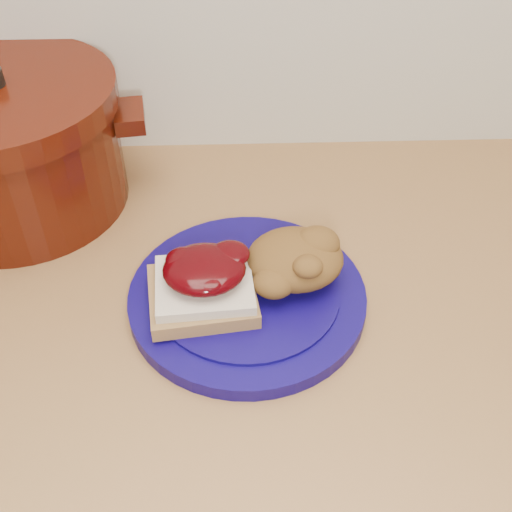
{
  "coord_description": "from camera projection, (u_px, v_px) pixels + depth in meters",
  "views": [
    {
      "loc": [
        -0.07,
        1.02,
        1.4
      ],
      "look_at": [
        -0.05,
        1.51,
        0.95
      ],
      "focal_mm": 45.0,
      "sensor_mm": 36.0,
      "label": 1
    }
  ],
  "objects": [
    {
      "name": "pepper_grinder",
      "position": [
        38.0,
        133.0,
        0.8
      ],
      "size": [
        0.08,
        0.08,
        0.14
      ],
      "rotation": [
        0.0,
        0.0,
        0.39
      ],
      "color": "black",
      "rests_on": "wood_countertop"
    },
    {
      "name": "base_cabinet",
      "position": [
        287.0,
        500.0,
        1.02
      ],
      "size": [
        4.0,
        0.6,
        0.86
      ],
      "primitive_type": "cube",
      "color": "beige",
      "rests_on": "floor"
    },
    {
      "name": "stuffing_mound",
      "position": [
        295.0,
        259.0,
        0.67
      ],
      "size": [
        0.1,
        0.09,
        0.05
      ],
      "primitive_type": "ellipsoid",
      "rotation": [
        0.0,
        0.0,
        0.03
      ],
      "color": "brown",
      "rests_on": "plate"
    },
    {
      "name": "dutch_oven",
      "position": [
        9.0,
        145.0,
        0.77
      ],
      "size": [
        0.33,
        0.31,
        0.18
      ],
      "rotation": [
        0.0,
        0.0,
        0.13
      ],
      "color": "#3C0F06",
      "rests_on": "wood_countertop"
    },
    {
      "name": "sandwich",
      "position": [
        203.0,
        283.0,
        0.65
      ],
      "size": [
        0.12,
        0.11,
        0.05
      ],
      "rotation": [
        0.0,
        0.0,
        0.03
      ],
      "color": "olive",
      "rests_on": "plate"
    },
    {
      "name": "plate",
      "position": [
        247.0,
        298.0,
        0.68
      ],
      "size": [
        0.26,
        0.26,
        0.02
      ],
      "primitive_type": "cylinder",
      "rotation": [
        0.0,
        0.0,
        0.03
      ],
      "color": "#0D0551",
      "rests_on": "wood_countertop"
    }
  ]
}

